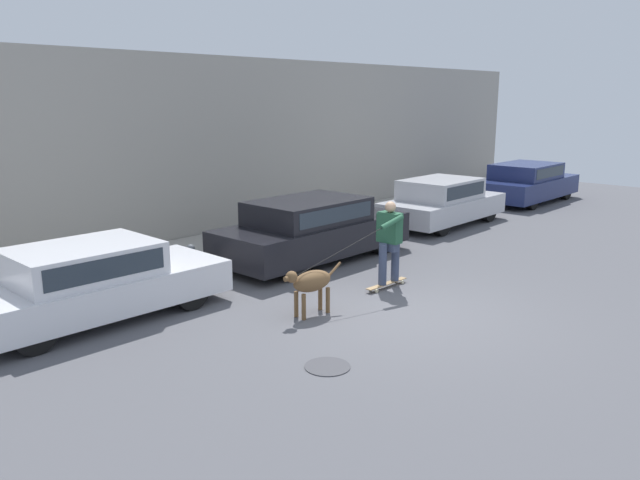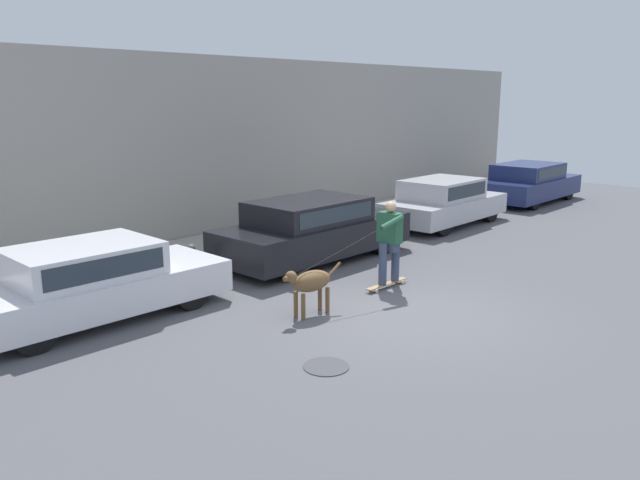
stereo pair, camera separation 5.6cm
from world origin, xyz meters
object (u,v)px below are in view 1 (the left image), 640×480
parked_car_1 (312,230)px  parked_car_3 (527,183)px  parked_car_0 (92,283)px  parked_car_2 (442,202)px  skateboarder (389,239)px  dog (311,282)px  fire_hydrant (191,259)px

parked_car_1 → parked_car_3: 10.35m
parked_car_0 → parked_car_2: size_ratio=1.03×
parked_car_2 → parked_car_3: parked_car_3 is taller
parked_car_2 → skateboarder: (-5.62, -2.38, 0.28)m
parked_car_1 → parked_car_0: bearing=179.7°
parked_car_2 → parked_car_3: 5.21m
parked_car_0 → parked_car_1: size_ratio=0.92×
parked_car_2 → parked_car_1: bearing=179.2°
parked_car_1 → skateboarder: size_ratio=1.53×
parked_car_1 → parked_car_2: 5.14m
parked_car_3 → dog: 13.11m
parked_car_1 → skateboarder: 2.44m
parked_car_0 → parked_car_3: bearing=0.8°
parked_car_0 → parked_car_2: (10.13, -0.00, 0.03)m
parked_car_2 → fire_hydrant: bearing=172.6°
parked_car_3 → fire_hydrant: size_ratio=6.76×
parked_car_0 → parked_car_1: 4.99m
fire_hydrant → dog: bearing=-90.5°
parked_car_2 → dog: size_ratio=3.39×
parked_car_2 → skateboarder: bearing=-157.8°
skateboarder → parked_car_0: bearing=-26.5°
parked_car_2 → parked_car_3: (5.21, 0.00, 0.01)m
fire_hydrant → parked_car_0: bearing=-160.5°
parked_car_1 → parked_car_3: size_ratio=1.05×
dog → parked_car_1: bearing=-131.4°
parked_car_0 → dog: size_ratio=3.49×
parked_car_1 → dog: size_ratio=3.80×
parked_car_1 → fire_hydrant: 2.68m
parked_car_2 → fire_hydrant: 7.70m
parked_car_0 → dog: (2.45, -2.39, -0.05)m
dog → fire_hydrant: 3.27m
parked_car_0 → fire_hydrant: size_ratio=6.49×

